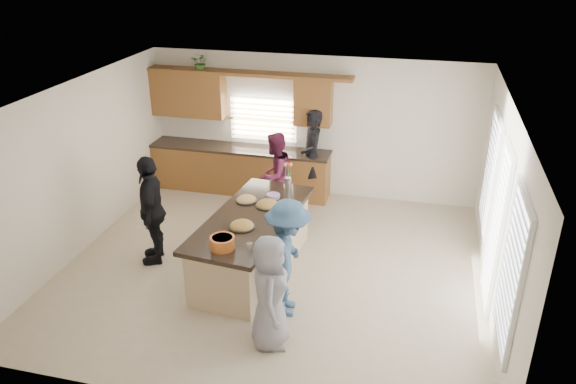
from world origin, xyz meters
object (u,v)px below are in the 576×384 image
(woman_right_front, at_px, (270,293))
(woman_left_back, at_px, (312,156))
(woman_right_back, at_px, (288,258))
(island, at_px, (252,244))
(woman_left_front, at_px, (152,210))
(salad_bowl, at_px, (222,242))
(woman_left_mid, at_px, (275,175))

(woman_right_front, bearing_deg, woman_left_back, -8.15)
(woman_right_back, bearing_deg, woman_left_back, 1.03)
(island, relative_size, woman_right_back, 1.64)
(woman_left_back, height_order, woman_left_front, woman_left_back)
(island, distance_m, woman_right_front, 1.82)
(woman_left_front, distance_m, woman_right_front, 2.83)
(salad_bowl, xyz_separation_m, woman_right_front, (0.84, -0.62, -0.27))
(island, xyz_separation_m, woman_right_front, (0.74, -1.63, 0.33))
(woman_left_mid, xyz_separation_m, woman_right_back, (0.95, -2.86, 0.04))
(salad_bowl, relative_size, woman_right_front, 0.22)
(woman_left_mid, height_order, woman_left_front, woman_left_front)
(woman_left_front, bearing_deg, woman_left_mid, 125.12)
(island, xyz_separation_m, woman_left_front, (-1.62, -0.08, 0.45))
(salad_bowl, relative_size, woman_right_back, 0.20)
(island, distance_m, woman_left_front, 1.69)
(salad_bowl, height_order, woman_left_mid, woman_left_mid)
(woman_left_front, xyz_separation_m, woman_right_back, (2.42, -0.83, -0.05))
(woman_left_mid, bearing_deg, salad_bowl, 21.01)
(woman_right_front, bearing_deg, island, 11.46)
(woman_right_back, relative_size, woman_right_front, 1.10)
(island, bearing_deg, woman_left_mid, 100.73)
(salad_bowl, bearing_deg, woman_left_mid, 91.13)
(island, relative_size, woman_left_front, 1.56)
(island, relative_size, salad_bowl, 8.19)
(woman_left_mid, relative_size, woman_right_back, 0.95)
(woman_left_front, bearing_deg, woman_left_back, 125.64)
(woman_right_back, xyz_separation_m, woman_right_front, (-0.05, -0.72, -0.07))
(island, height_order, salad_bowl, salad_bowl)
(woman_right_back, distance_m, woman_right_front, 0.73)
(woman_left_back, distance_m, woman_left_front, 3.45)
(island, distance_m, woman_left_back, 2.80)
(salad_bowl, distance_m, woman_left_front, 1.80)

